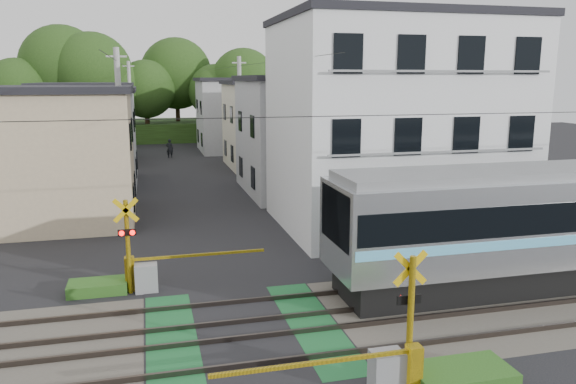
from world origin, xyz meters
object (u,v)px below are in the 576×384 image
object	(u,v)px
crossing_signal_far	(143,270)
apartment_block	(394,123)
crossing_signal_near	(392,361)
pedestrian	(170,149)

from	to	relation	value
crossing_signal_far	apartment_block	world-z (taller)	apartment_block
crossing_signal_near	crossing_signal_far	distance (m)	8.95
crossing_signal_far	pedestrian	bearing A→B (deg)	85.97
crossing_signal_far	pedestrian	distance (m)	30.79
apartment_block	pedestrian	xyz separation A→B (m)	(-8.92, 24.88, -3.85)
pedestrian	apartment_block	bearing A→B (deg)	116.87
apartment_block	crossing_signal_far	bearing A→B (deg)	-152.22
crossing_signal_near	crossing_signal_far	xyz separation A→B (m)	(-5.17, 7.31, 0.00)
crossing_signal_far	pedestrian	world-z (taller)	crossing_signal_far
crossing_signal_near	apartment_block	distance (m)	14.95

